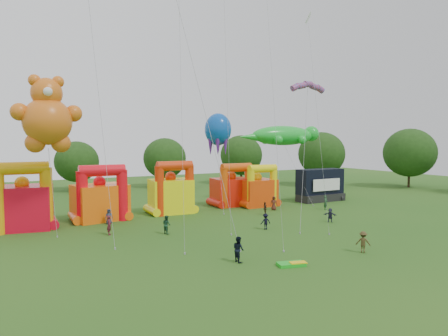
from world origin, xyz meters
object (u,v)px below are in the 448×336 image
octopus_kite (219,157)px  spectator_4 (265,208)px  bouncy_castle_0 (23,204)px  stage_trailer (320,185)px  teddy_bear_kite (48,119)px  gecko_kite (289,150)px  bouncy_castle_2 (171,193)px  spectator_0 (109,217)px

octopus_kite → spectator_4: (3.21, -5.98, -6.23)m
bouncy_castle_0 → stage_trailer: (40.17, 0.41, -0.32)m
teddy_bear_kite → gecko_kite: (34.91, 9.13, -3.55)m
gecko_kite → spectator_4: bearing=-139.1°
teddy_bear_kite → octopus_kite: bearing=15.6°
bouncy_castle_2 → teddy_bear_kite: 18.15m
gecko_kite → spectator_4: 15.63m
gecko_kite → spectator_0: gecko_kite is taller
bouncy_castle_2 → spectator_0: (-8.45, -3.14, -1.67)m
teddy_bear_kite → gecko_kite: teddy_bear_kite is taller
bouncy_castle_0 → stage_trailer: bearing=0.6°
octopus_kite → spectator_0: (-14.95, -2.51, -6.18)m
stage_trailer → octopus_kite: size_ratio=0.58×
octopus_kite → spectator_0: octopus_kite is taller
bouncy_castle_2 → stage_trailer: bouncy_castle_2 is taller
octopus_kite → spectator_4: bearing=-61.8°
bouncy_castle_0 → teddy_bear_kite: size_ratio=0.46×
stage_trailer → teddy_bear_kite: 39.33m
bouncy_castle_2 → gecko_kite: 21.12m
stage_trailer → spectator_4: stage_trailer is taller
bouncy_castle_0 → spectator_4: size_ratio=4.45×
octopus_kite → spectator_0: bearing=-170.5°
bouncy_castle_2 → spectator_0: bouncy_castle_2 is taller
teddy_bear_kite → stage_trailer: bearing=8.0°
gecko_kite → bouncy_castle_2: bearing=-172.7°
bouncy_castle_0 → spectator_0: bouncy_castle_0 is taller
teddy_bear_kite → bouncy_castle_2: bearing=24.1°
spectator_4 → bouncy_castle_2: bearing=-71.6°
stage_trailer → spectator_0: stage_trailer is taller
stage_trailer → teddy_bear_kite: (-37.96, -5.36, 8.80)m
bouncy_castle_0 → gecko_kite: 37.67m
stage_trailer → gecko_kite: size_ratio=0.50×
teddy_bear_kite → spectator_0: 12.45m
bouncy_castle_0 → octopus_kite: (23.27, 0.95, 4.36)m
gecko_kite → spectator_4: size_ratio=9.53×
bouncy_castle_2 → octopus_kite: bearing=-5.6°
spectator_0 → teddy_bear_kite: bearing=-153.8°
teddy_bear_kite → spectator_4: size_ratio=9.65×
bouncy_castle_0 → gecko_kite: (37.12, 4.18, 4.93)m
bouncy_castle_0 → teddy_bear_kite: (2.20, -4.95, 8.48)m
spectator_0 → spectator_4: bearing=-13.6°
spectator_0 → spectator_4: (18.16, -3.47, -0.05)m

